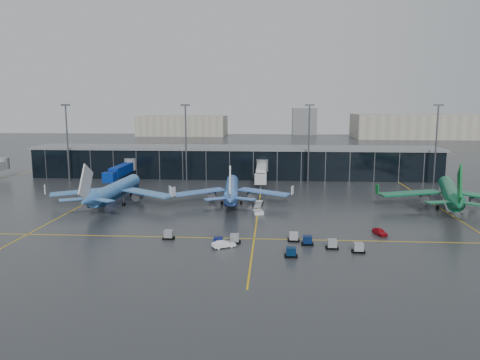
# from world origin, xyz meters

# --- Properties ---
(ground) EXTENTS (600.00, 600.00, 0.00)m
(ground) POSITION_xyz_m (0.00, 0.00, 0.00)
(ground) COLOR #282B2D
(ground) RESTS_ON ground
(terminal_pier) EXTENTS (142.00, 17.00, 10.70)m
(terminal_pier) POSITION_xyz_m (0.00, 62.00, 5.42)
(terminal_pier) COLOR black
(terminal_pier) RESTS_ON ground
(jet_bridges) EXTENTS (94.00, 27.50, 7.20)m
(jet_bridges) POSITION_xyz_m (-35.00, 42.99, 4.55)
(jet_bridges) COLOR #595B60
(jet_bridges) RESTS_ON ground
(flood_masts) EXTENTS (203.00, 0.50, 25.50)m
(flood_masts) POSITION_xyz_m (5.00, 50.00, 13.81)
(flood_masts) COLOR #595B60
(flood_masts) RESTS_ON ground
(distant_hangars) EXTENTS (260.00, 71.00, 22.00)m
(distant_hangars) POSITION_xyz_m (49.94, 270.08, 8.79)
(distant_hangars) COLOR #B2AD99
(distant_hangars) RESTS_ON ground
(taxi_lines) EXTENTS (220.00, 120.00, 0.02)m
(taxi_lines) POSITION_xyz_m (10.00, 10.61, 0.01)
(taxi_lines) COLOR gold
(taxi_lines) RESTS_ON ground
(airliner_arkefly) EXTENTS (35.44, 40.05, 11.99)m
(airliner_arkefly) POSITION_xyz_m (-26.80, 14.07, 5.99)
(airliner_arkefly) COLOR #3A77BF
(airliner_arkefly) RESTS_ON ground
(airliner_klm_near) EXTENTS (34.58, 38.73, 11.25)m
(airliner_klm_near) POSITION_xyz_m (2.81, 17.76, 5.62)
(airliner_klm_near) COLOR #3F74D0
(airliner_klm_near) RESTS_ON ground
(airliner_aer_lingus) EXTENTS (45.27, 48.73, 12.51)m
(airliner_aer_lingus) POSITION_xyz_m (57.23, 14.95, 6.25)
(airliner_aer_lingus) COLOR #0B643A
(airliner_aer_lingus) RESTS_ON ground
(baggage_carts) EXTENTS (36.98, 10.80, 1.70)m
(baggage_carts) POSITION_xyz_m (13.81, -19.59, 0.76)
(baggage_carts) COLOR black
(baggage_carts) RESTS_ON ground
(mobile_airstair) EXTENTS (2.81, 3.58, 3.45)m
(mobile_airstair) POSITION_xyz_m (10.11, 5.76, 0.77)
(mobile_airstair) COLOR silver
(mobile_airstair) RESTS_ON ground
(service_van_red) EXTENTS (2.75, 4.19, 1.33)m
(service_van_red) POSITION_xyz_m (34.67, -10.59, 0.66)
(service_van_red) COLOR #B40D1A
(service_van_red) RESTS_ON ground
(service_van_white) EXTENTS (4.45, 3.39, 1.41)m
(service_van_white) POSITION_xyz_m (4.77, -20.97, 0.70)
(service_van_white) COLOR white
(service_van_white) RESTS_ON ground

